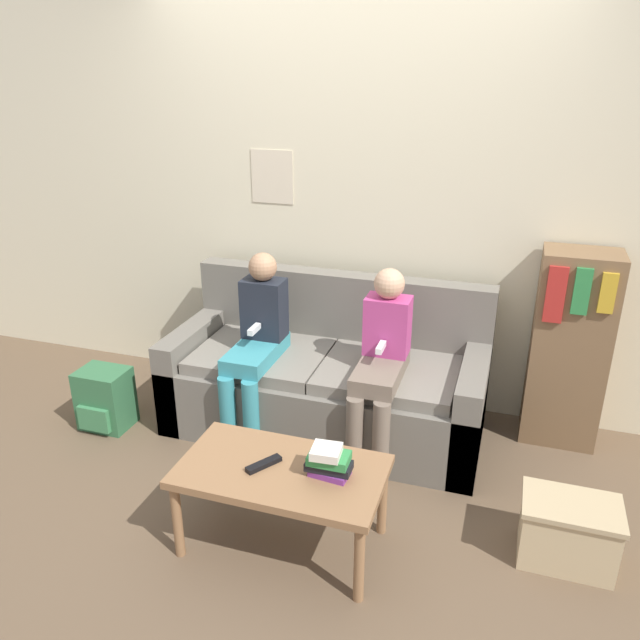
# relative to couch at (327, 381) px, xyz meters

# --- Properties ---
(ground_plane) EXTENTS (10.00, 10.00, 0.00)m
(ground_plane) POSITION_rel_couch_xyz_m (0.00, -0.52, -0.29)
(ground_plane) COLOR brown
(wall_back) EXTENTS (8.00, 0.07, 2.60)m
(wall_back) POSITION_rel_couch_xyz_m (-0.00, 0.48, 1.01)
(wall_back) COLOR beige
(wall_back) RESTS_ON ground_plane
(couch) EXTENTS (1.82, 0.79, 0.87)m
(couch) POSITION_rel_couch_xyz_m (0.00, 0.00, 0.00)
(couch) COLOR #6B665B
(couch) RESTS_ON ground_plane
(coffee_table) EXTENTS (0.90, 0.50, 0.41)m
(coffee_table) POSITION_rel_couch_xyz_m (0.11, -1.04, 0.07)
(coffee_table) COLOR #8E6642
(coffee_table) RESTS_ON ground_plane
(person_left) EXTENTS (0.24, 0.55, 1.07)m
(person_left) POSITION_rel_couch_xyz_m (-0.36, -0.20, 0.31)
(person_left) COLOR teal
(person_left) RESTS_ON ground_plane
(person_right) EXTENTS (0.24, 0.55, 1.05)m
(person_right) POSITION_rel_couch_xyz_m (0.36, -0.20, 0.30)
(person_right) COLOR #756656
(person_right) RESTS_ON ground_plane
(tv_remote) EXTENTS (0.13, 0.16, 0.02)m
(tv_remote) POSITION_rel_couch_xyz_m (0.04, -1.05, 0.13)
(tv_remote) COLOR black
(tv_remote) RESTS_ON coffee_table
(book_stack) EXTENTS (0.20, 0.14, 0.14)m
(book_stack) POSITION_rel_couch_xyz_m (0.32, -1.02, 0.19)
(book_stack) COLOR #7A3389
(book_stack) RESTS_ON coffee_table
(bookshelf) EXTENTS (0.41, 0.31, 1.13)m
(bookshelf) POSITION_rel_couch_xyz_m (1.32, 0.29, 0.28)
(bookshelf) COLOR brown
(bookshelf) RESTS_ON ground_plane
(storage_box) EXTENTS (0.41, 0.28, 0.30)m
(storage_box) POSITION_rel_couch_xyz_m (1.33, -0.75, -0.14)
(storage_box) COLOR #CCB284
(storage_box) RESTS_ON ground_plane
(backpack) EXTENTS (0.29, 0.26, 0.37)m
(backpack) POSITION_rel_couch_xyz_m (-1.26, -0.43, -0.11)
(backpack) COLOR #336B42
(backpack) RESTS_ON ground_plane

